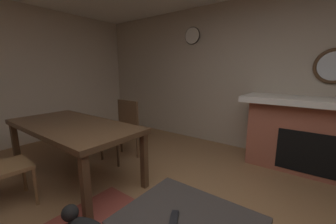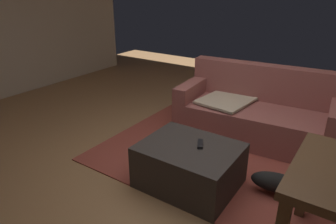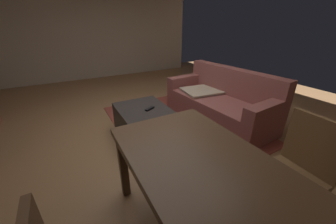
# 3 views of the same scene
# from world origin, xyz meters

# --- Properties ---
(floor) EXTENTS (9.40, 9.40, 0.00)m
(floor) POSITION_xyz_m (0.00, 0.00, 0.00)
(floor) COLOR olive
(area_rug) EXTENTS (2.60, 2.00, 0.01)m
(area_rug) POSITION_xyz_m (-0.00, 0.54, 0.01)
(area_rug) COLOR brown
(area_rug) RESTS_ON ground
(couch) EXTENTS (1.96, 0.99, 0.88)m
(couch) POSITION_xyz_m (0.18, 1.25, 0.32)
(couch) COLOR #8C4C47
(couch) RESTS_ON ground
(ottoman_coffee_table) EXTENTS (0.89, 0.71, 0.42)m
(ottoman_coffee_table) POSITION_xyz_m (-0.00, -0.11, 0.21)
(ottoman_coffee_table) COLOR #2D2826
(ottoman_coffee_table) RESTS_ON ground
(tv_remote) EXTENTS (0.12, 0.17, 0.02)m
(tv_remote) POSITION_xyz_m (0.07, -0.04, 0.44)
(tv_remote) COLOR black
(tv_remote) RESTS_ON ottoman_coffee_table
(small_dog) EXTENTS (0.50, 0.26, 0.26)m
(small_dog) POSITION_xyz_m (0.77, 0.19, 0.16)
(small_dog) COLOR black
(small_dog) RESTS_ON ground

